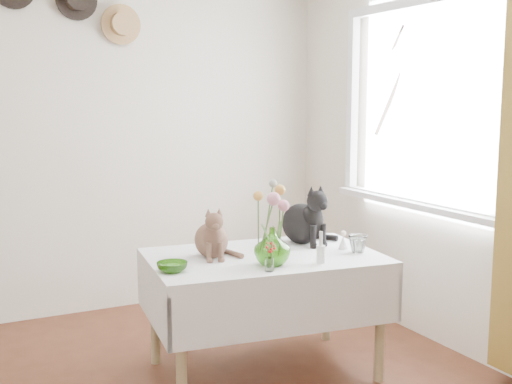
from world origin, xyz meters
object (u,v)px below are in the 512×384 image
black_cat (302,213)px  dining_table (264,284)px  tabby_cat (211,231)px  flower_vase (272,246)px

black_cat → dining_table: bearing=-164.3°
dining_table → black_cat: black_cat is taller
tabby_cat → flower_vase: size_ratio=1.46×
dining_table → black_cat: bearing=26.3°
dining_table → tabby_cat: size_ratio=4.66×
dining_table → black_cat: size_ratio=3.71×
dining_table → flower_vase: 0.34m
dining_table → tabby_cat: (-0.27, 0.10, 0.31)m
flower_vase → tabby_cat: bearing=125.2°
black_cat → flower_vase: size_ratio=1.84×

